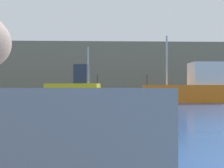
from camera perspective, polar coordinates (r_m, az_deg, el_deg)
name	(u,v)px	position (r m, az deg, el deg)	size (l,w,h in m)	color
hillside_backdrop	(86,70)	(74.54, -3.96, 2.15)	(140.00, 16.17, 9.60)	#7F755B
fishing_boat_orange	(202,88)	(26.36, 13.68, -0.66)	(7.67, 2.63, 4.58)	orange
fishing_boat_yellow	(74,88)	(31.79, -5.85, -0.66)	(4.83, 2.51, 4.51)	yellow
mooring_buoy	(57,106)	(11.24, -8.39, -3.44)	(0.72, 0.72, 0.72)	yellow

